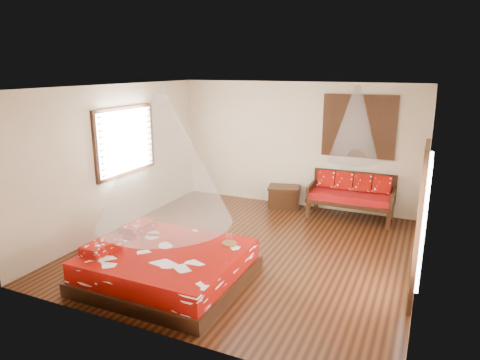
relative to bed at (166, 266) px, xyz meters
name	(u,v)px	position (x,y,z in m)	size (l,w,h in m)	color
room	(249,172)	(0.64, 1.60, 1.15)	(5.54, 5.54, 2.84)	black
bed	(166,266)	(0.00, 0.00, 0.00)	(2.24, 2.03, 0.65)	black
daybed	(351,194)	(1.98, 3.98, 0.27)	(1.74, 0.77, 0.94)	black
storage_chest	(284,197)	(0.48, 4.05, 0.00)	(0.81, 0.67, 0.49)	black
shutter_panel	(359,127)	(1.98, 4.32, 1.65)	(1.52, 0.06, 1.32)	black
window_left	(126,141)	(-2.07, 1.80, 1.45)	(0.10, 1.74, 1.34)	black
glazed_door	(419,225)	(3.36, 1.00, 0.82)	(0.08, 1.02, 2.16)	black
wine_tray	(229,241)	(0.76, 0.57, 0.30)	(0.23, 0.23, 0.19)	brown
mosquito_net_main	(163,161)	(0.02, 0.00, 1.60)	(1.93, 1.93, 1.80)	white
mosquito_net_daybed	(355,124)	(1.98, 3.85, 1.75)	(0.99, 0.99, 1.50)	white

